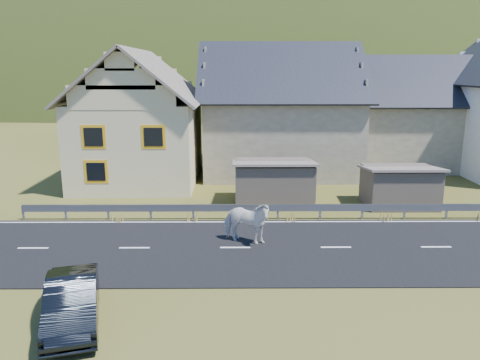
{
  "coord_description": "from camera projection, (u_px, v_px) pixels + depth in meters",
  "views": [
    {
      "loc": [
        -3.94,
        -17.41,
        6.91
      ],
      "look_at": [
        -3.79,
        2.86,
        2.12
      ],
      "focal_mm": 35.0,
      "sensor_mm": 36.0,
      "label": 1
    }
  ],
  "objects": [
    {
      "name": "mountain",
      "position": [
        258.0,
        135.0,
        198.36
      ],
      "size": [
        440.0,
        280.0,
        260.0
      ],
      "primitive_type": "ellipsoid",
      "color": "#233410",
      "rests_on": "ground"
    },
    {
      "name": "shed_left",
      "position": [
        273.0,
        183.0,
        24.62
      ],
      "size": [
        4.3,
        3.3,
        2.4
      ],
      "primitive_type": "cube",
      "color": "brown",
      "rests_on": "ground"
    },
    {
      "name": "shed_right",
      "position": [
        399.0,
        187.0,
        24.2
      ],
      "size": [
        3.8,
        2.9,
        2.2
      ],
      "primitive_type": "cube",
      "color": "brown",
      "rests_on": "ground"
    },
    {
      "name": "lane_markings",
      "position": [
        336.0,
        247.0,
        18.55
      ],
      "size": [
        60.0,
        6.6,
        0.01
      ],
      "primitive_type": "cube",
      "color": "silver",
      "rests_on": "road"
    },
    {
      "name": "car",
      "position": [
        72.0,
        301.0,
        12.96
      ],
      "size": [
        2.38,
        4.14,
        1.29
      ],
      "primitive_type": "imported",
      "rotation": [
        0.0,
        0.0,
        0.28
      ],
      "color": "black",
      "rests_on": "ground"
    },
    {
      "name": "horse",
      "position": [
        246.0,
        222.0,
        18.84
      ],
      "size": [
        1.71,
        2.33,
        1.79
      ],
      "primitive_type": "imported",
      "rotation": [
        0.0,
        0.0,
        1.18
      ],
      "color": "silver",
      "rests_on": "road"
    },
    {
      "name": "house_stone_a",
      "position": [
        279.0,
        104.0,
        32.08
      ],
      "size": [
        10.8,
        9.8,
        8.9
      ],
      "color": "tan",
      "rests_on": "ground"
    },
    {
      "name": "house_stone_b",
      "position": [
        413.0,
        107.0,
        34.19
      ],
      "size": [
        9.8,
        8.8,
        8.1
      ],
      "color": "tan",
      "rests_on": "ground"
    },
    {
      "name": "ground",
      "position": [
        336.0,
        248.0,
        18.56
      ],
      "size": [
        160.0,
        160.0,
        0.0
      ],
      "primitive_type": "plane",
      "color": "#3D4012",
      "rests_on": "ground"
    },
    {
      "name": "conifer_patch",
      "position": [
        44.0,
        73.0,
        123.82
      ],
      "size": [
        76.0,
        50.0,
        28.0
      ],
      "primitive_type": "ellipsoid",
      "color": "black",
      "rests_on": "ground"
    },
    {
      "name": "house_cream",
      "position": [
        139.0,
        112.0,
        29.16
      ],
      "size": [
        7.8,
        9.8,
        8.3
      ],
      "color": "beige",
      "rests_on": "ground"
    },
    {
      "name": "guardrail",
      "position": [
        320.0,
        208.0,
        22.01
      ],
      "size": [
        28.1,
        0.09,
        0.75
      ],
      "color": "#93969B",
      "rests_on": "ground"
    },
    {
      "name": "road",
      "position": [
        336.0,
        248.0,
        18.55
      ],
      "size": [
        60.0,
        7.0,
        0.04
      ],
      "primitive_type": "cube",
      "color": "black",
      "rests_on": "ground"
    }
  ]
}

